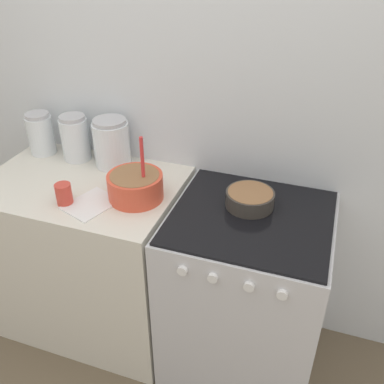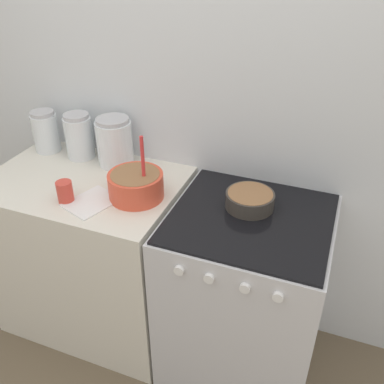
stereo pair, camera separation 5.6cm
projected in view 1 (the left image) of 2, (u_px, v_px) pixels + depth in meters
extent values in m
cube|color=silver|center=(197.00, 111.00, 2.03)|extent=(4.88, 0.05, 2.40)
cube|color=silver|center=(92.00, 255.00, 2.28)|extent=(0.94, 0.65, 0.91)
cube|color=silver|center=(244.00, 294.00, 2.05)|extent=(0.69, 0.65, 0.90)
cube|color=black|center=(251.00, 217.00, 1.81)|extent=(0.67, 0.62, 0.01)
cylinder|color=white|center=(182.00, 271.00, 1.64)|extent=(0.04, 0.02, 0.04)
cylinder|color=white|center=(213.00, 278.00, 1.60)|extent=(0.04, 0.02, 0.04)
cylinder|color=white|center=(249.00, 287.00, 1.56)|extent=(0.04, 0.02, 0.04)
cylinder|color=white|center=(282.00, 295.00, 1.53)|extent=(0.04, 0.02, 0.04)
cylinder|color=#D84C33|center=(135.00, 187.00, 1.89)|extent=(0.25, 0.25, 0.12)
cylinder|color=#8C603D|center=(135.00, 181.00, 1.88)|extent=(0.22, 0.22, 0.06)
cylinder|color=red|center=(143.00, 168.00, 1.83)|extent=(0.02, 0.02, 0.28)
cylinder|color=#38332D|center=(250.00, 199.00, 1.85)|extent=(0.21, 0.21, 0.07)
cylinder|color=#8C603D|center=(250.00, 198.00, 1.85)|extent=(0.19, 0.19, 0.06)
cylinder|color=silver|center=(41.00, 135.00, 2.25)|extent=(0.13, 0.13, 0.20)
cylinder|color=red|center=(42.00, 142.00, 2.27)|extent=(0.12, 0.12, 0.12)
cylinder|color=#B2B2B7|center=(37.00, 115.00, 2.19)|extent=(0.12, 0.12, 0.02)
cylinder|color=silver|center=(75.00, 139.00, 2.19)|extent=(0.14, 0.14, 0.22)
cylinder|color=white|center=(77.00, 147.00, 2.21)|extent=(0.13, 0.13, 0.13)
cylinder|color=#B2B2B7|center=(72.00, 118.00, 2.13)|extent=(0.13, 0.13, 0.02)
cylinder|color=silver|center=(112.00, 144.00, 2.13)|extent=(0.18, 0.18, 0.23)
cylinder|color=olive|center=(113.00, 153.00, 2.15)|extent=(0.16, 0.16, 0.14)
cylinder|color=#B2B2B7|center=(109.00, 122.00, 2.06)|extent=(0.16, 0.16, 0.02)
cylinder|color=#CC3F33|center=(64.00, 194.00, 1.86)|extent=(0.07, 0.07, 0.10)
cube|color=white|center=(91.00, 204.00, 1.87)|extent=(0.24, 0.26, 0.01)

